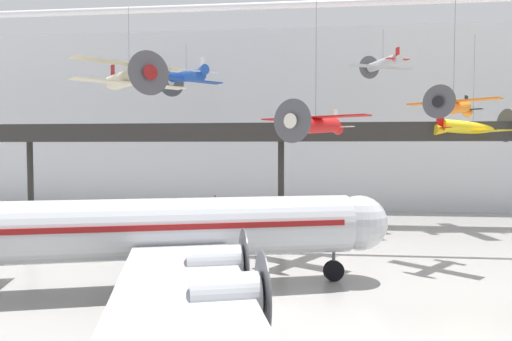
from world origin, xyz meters
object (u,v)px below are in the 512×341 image
suspended_plane_red_highwing (316,125)px  suspended_plane_silver_racer (383,64)px  suspended_plane_yellow_lowwing (473,128)px  suspended_plane_blue_trainer (186,76)px  airliner_silver_main (165,229)px  suspended_plane_orange_highwing (453,107)px  suspended_plane_cream_biplane (129,77)px

suspended_plane_red_highwing → suspended_plane_silver_racer: bearing=-178.1°
suspended_plane_yellow_lowwing → suspended_plane_silver_racer: bearing=-176.0°
suspended_plane_blue_trainer → airliner_silver_main: bearing=146.8°
suspended_plane_orange_highwing → airliner_silver_main: bearing=-26.1°
airliner_silver_main → suspended_plane_yellow_lowwing: bearing=26.7°
suspended_plane_orange_highwing → suspended_plane_blue_trainer: (-24.07, 16.63, 5.23)m
suspended_plane_orange_highwing → suspended_plane_blue_trainer: bearing=-85.0°
suspended_plane_blue_trainer → suspended_plane_red_highwing: bearing=176.5°
suspended_plane_orange_highwing → suspended_plane_yellow_lowwing: suspended_plane_orange_highwing is taller
airliner_silver_main → suspended_plane_silver_racer: size_ratio=4.90×
airliner_silver_main → suspended_plane_orange_highwing: (18.87, 8.52, 7.79)m
suspended_plane_orange_highwing → suspended_plane_cream_biplane: bearing=-57.2°
airliner_silver_main → suspended_plane_yellow_lowwing: (25.52, 23.51, 6.88)m
suspended_plane_orange_highwing → suspended_plane_silver_racer: size_ratio=1.48×
suspended_plane_red_highwing → suspended_plane_blue_trainer: 22.44m
suspended_plane_red_highwing → suspended_plane_blue_trainer: bearing=-106.9°
suspended_plane_orange_highwing → suspended_plane_cream_biplane: size_ratio=1.16×
suspended_plane_yellow_lowwing → suspended_plane_blue_trainer: bearing=166.7°
airliner_silver_main → suspended_plane_orange_highwing: suspended_plane_orange_highwing is taller
airliner_silver_main → suspended_plane_cream_biplane: size_ratio=3.85×
suspended_plane_silver_racer → suspended_plane_blue_trainer: bearing=55.1°
suspended_plane_red_highwing → suspended_plane_orange_highwing: suspended_plane_orange_highwing is taller
suspended_plane_silver_racer → suspended_plane_yellow_lowwing: size_ratio=0.60×
suspended_plane_blue_trainer → suspended_plane_silver_racer: size_ratio=1.25×
airliner_silver_main → suspended_plane_red_highwing: suspended_plane_red_highwing is taller
suspended_plane_red_highwing → suspended_plane_yellow_lowwing: 21.96m
airliner_silver_main → suspended_plane_red_highwing: (9.02, 9.03, 6.59)m
airliner_silver_main → suspended_plane_yellow_lowwing: 35.38m
airliner_silver_main → suspended_plane_blue_trainer: size_ratio=3.94×
suspended_plane_cream_biplane → suspended_plane_silver_racer: bearing=67.4°
suspended_plane_cream_biplane → suspended_plane_blue_trainer: suspended_plane_blue_trainer is taller
airliner_silver_main → suspended_plane_cream_biplane: 17.15m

